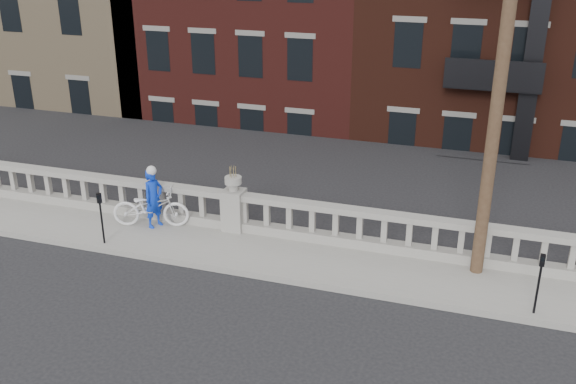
{
  "coord_description": "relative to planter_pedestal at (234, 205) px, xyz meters",
  "views": [
    {
      "loc": [
        6.13,
        -10.18,
        7.49
      ],
      "look_at": [
        1.73,
        3.2,
        1.71
      ],
      "focal_mm": 40.0,
      "sensor_mm": 36.0,
      "label": 1
    }
  ],
  "objects": [
    {
      "name": "bicycle",
      "position": [
        -2.18,
        -0.5,
        -0.15
      ],
      "size": [
        2.14,
        1.25,
        1.06
      ],
      "primitive_type": "imported",
      "rotation": [
        0.0,
        0.0,
        1.86
      ],
      "color": "white",
      "rests_on": "sidewalk"
    },
    {
      "name": "lower_level",
      "position": [
        0.56,
        19.09,
        1.8
      ],
      "size": [
        80.0,
        44.0,
        20.8
      ],
      "color": "#605E59",
      "rests_on": "ground"
    },
    {
      "name": "parking_meter_b",
      "position": [
        7.43,
        -1.8,
        0.17
      ],
      "size": [
        0.1,
        0.09,
        1.36
      ],
      "color": "black",
      "rests_on": "sidewalk"
    },
    {
      "name": "planter_pedestal",
      "position": [
        0.0,
        0.0,
        0.0
      ],
      "size": [
        0.55,
        0.55,
        1.76
      ],
      "color": "gray",
      "rests_on": "sidewalk"
    },
    {
      "name": "sidewalk",
      "position": [
        0.0,
        -0.95,
        -0.76
      ],
      "size": [
        32.0,
        2.2,
        0.15
      ],
      "primitive_type": "cube",
      "color": "gray",
      "rests_on": "ground"
    },
    {
      "name": "utility_pole",
      "position": [
        6.2,
        -0.35,
        4.41
      ],
      "size": [
        1.6,
        0.28,
        10.0
      ],
      "color": "#422D1E",
      "rests_on": "sidewalk"
    },
    {
      "name": "cyclist",
      "position": [
        -2.08,
        -0.49,
        0.12
      ],
      "size": [
        0.56,
        0.68,
        1.6
      ],
      "primitive_type": "imported",
      "rotation": [
        0.0,
        0.0,
        1.22
      ],
      "color": "#0D33C9",
      "rests_on": "sidewalk"
    },
    {
      "name": "ground",
      "position": [
        0.0,
        -3.95,
        -0.83
      ],
      "size": [
        120.0,
        120.0,
        0.0
      ],
      "primitive_type": "plane",
      "color": "black",
      "rests_on": "ground"
    },
    {
      "name": "parking_meter_a",
      "position": [
        -2.82,
        -1.8,
        0.17
      ],
      "size": [
        0.1,
        0.09,
        1.36
      ],
      "color": "black",
      "rests_on": "sidewalk"
    },
    {
      "name": "balustrade",
      "position": [
        0.0,
        0.0,
        -0.19
      ],
      "size": [
        28.0,
        0.34,
        1.03
      ],
      "color": "gray",
      "rests_on": "sidewalk"
    }
  ]
}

